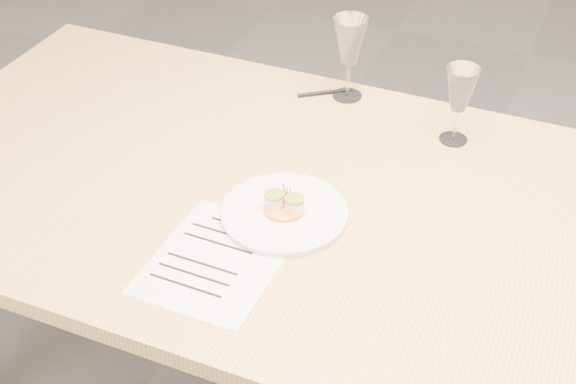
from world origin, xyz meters
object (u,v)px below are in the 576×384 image
at_px(ballpoint_pen, 326,92).
at_px(wine_glass_1, 460,91).
at_px(dining_table, 405,247).
at_px(dinner_plate, 284,212).
at_px(wine_glass_0, 350,43).
at_px(recipe_sheet, 217,260).

height_order(ballpoint_pen, wine_glass_1, wine_glass_1).
distance_m(ballpoint_pen, wine_glass_1, 0.39).
bearing_deg(ballpoint_pen, dining_table, -85.62).
relative_size(dining_table, ballpoint_pen, 19.02).
bearing_deg(ballpoint_pen, dinner_plate, -113.90).
xyz_separation_m(ballpoint_pen, wine_glass_0, (0.05, 0.01, 0.15)).
bearing_deg(wine_glass_0, wine_glass_1, -17.01).
relative_size(dinner_plate, wine_glass_1, 1.39).
distance_m(recipe_sheet, wine_glass_1, 0.69).
height_order(dining_table, wine_glass_0, wine_glass_0).
bearing_deg(dinner_plate, ballpoint_pen, 101.02).
xyz_separation_m(dining_table, wine_glass_0, (-0.29, 0.43, 0.22)).
height_order(dining_table, dinner_plate, dinner_plate).
bearing_deg(ballpoint_pen, wine_glass_0, -22.60).
xyz_separation_m(dining_table, dinner_plate, (-0.24, -0.08, 0.08)).
relative_size(recipe_sheet, ballpoint_pen, 2.48).
relative_size(ballpoint_pen, wine_glass_0, 0.58).
distance_m(dinner_plate, wine_glass_1, 0.51).
xyz_separation_m(ballpoint_pen, wine_glass_1, (0.35, -0.08, 0.13)).
distance_m(dining_table, recipe_sheet, 0.41).
relative_size(dining_table, wine_glass_0, 11.05).
height_order(ballpoint_pen, wine_glass_0, wine_glass_0).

